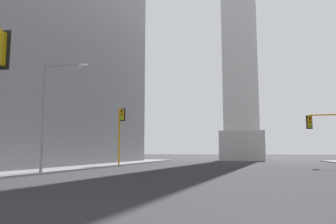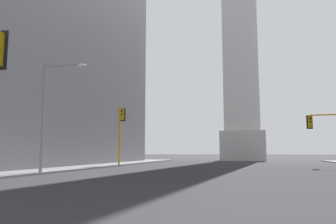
# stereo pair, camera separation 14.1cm
# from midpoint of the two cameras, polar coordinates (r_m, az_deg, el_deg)

# --- Properties ---
(sidewalk_left) EXTENTS (5.00, 66.54, 0.15)m
(sidewalk_left) POSITION_cam_midpoint_polar(r_m,az_deg,el_deg) (26.97, -21.05, -9.43)
(sidewalk_left) COLOR slate
(sidewalk_left) RESTS_ON ground_plane
(traffic_light_mid_left) EXTENTS (0.77, 0.50, 6.00)m
(traffic_light_mid_left) POSITION_cam_midpoint_polar(r_m,az_deg,el_deg) (34.19, -8.13, -2.71)
(traffic_light_mid_left) COLOR orange
(traffic_light_mid_left) RESTS_ON ground_plane
(street_lamp) EXTENTS (3.14, 0.36, 7.25)m
(street_lamp) POSITION_cam_midpoint_polar(r_m,az_deg,el_deg) (22.69, -19.60, 1.28)
(street_lamp) COLOR gray
(street_lamp) RESTS_ON ground_plane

